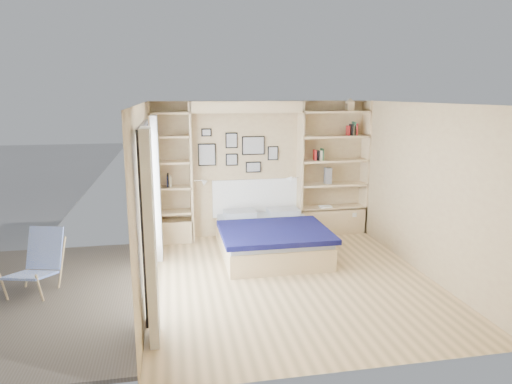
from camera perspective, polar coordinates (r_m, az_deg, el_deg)
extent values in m
plane|color=#D6B27B|center=(6.72, 4.41, -10.87)|extent=(4.50, 4.50, 0.00)
plane|color=tan|center=(8.49, 0.63, 2.85)|extent=(4.00, 0.00, 4.00)
plane|color=tan|center=(4.28, 12.50, -6.87)|extent=(4.00, 0.00, 4.00)
plane|color=tan|center=(6.13, -13.77, -1.14)|extent=(0.00, 4.50, 4.50)
plane|color=tan|center=(7.12, 20.34, 0.27)|extent=(0.00, 4.50, 4.50)
plane|color=white|center=(6.18, 4.79, 10.97)|extent=(4.50, 4.50, 0.00)
cube|color=tan|center=(8.16, -8.12, 2.36)|extent=(0.04, 0.35, 2.50)
cube|color=tan|center=(8.48, 5.51, 2.79)|extent=(0.04, 0.35, 2.50)
cube|color=tan|center=(8.15, -1.21, 10.60)|extent=(2.00, 0.35, 0.20)
cube|color=tan|center=(8.92, 13.45, 2.98)|extent=(0.04, 0.35, 2.50)
cube|color=tan|center=(8.16, -12.90, 2.17)|extent=(0.04, 0.35, 2.50)
cube|color=tan|center=(8.90, 9.42, -3.47)|extent=(1.30, 0.35, 0.50)
cube|color=tan|center=(8.40, -10.30, -4.81)|extent=(0.70, 0.35, 0.40)
cube|color=black|center=(5.99, -13.95, 8.03)|extent=(0.04, 2.08, 0.06)
cube|color=black|center=(6.51, -12.95, -11.64)|extent=(0.04, 2.08, 0.06)
cube|color=black|center=(5.18, -13.92, -5.31)|extent=(0.04, 0.06, 2.20)
cube|color=black|center=(7.16, -13.06, -0.45)|extent=(0.04, 0.06, 2.20)
cube|color=silver|center=(6.16, -13.52, -2.31)|extent=(0.01, 2.00, 2.20)
cube|color=white|center=(4.90, -13.07, -5.69)|extent=(0.10, 0.45, 2.30)
cube|color=white|center=(7.42, -12.30, 0.42)|extent=(0.10, 0.45, 2.30)
cube|color=tan|center=(8.83, 9.47, -1.91)|extent=(1.30, 0.35, 0.04)
cube|color=tan|center=(8.74, 9.58, 0.95)|extent=(1.30, 0.35, 0.04)
cube|color=tan|center=(8.66, 9.68, 3.88)|extent=(1.30, 0.35, 0.04)
cube|color=tan|center=(8.61, 9.79, 6.84)|extent=(1.30, 0.35, 0.04)
cube|color=tan|center=(8.58, 9.90, 9.83)|extent=(1.30, 0.35, 0.04)
cube|color=tan|center=(8.30, -10.39, -2.50)|extent=(0.70, 0.35, 0.04)
cube|color=tan|center=(8.20, -10.51, 0.54)|extent=(0.70, 0.35, 0.04)
cube|color=tan|center=(8.12, -10.63, 3.65)|extent=(0.70, 0.35, 0.04)
cube|color=tan|center=(8.07, -10.76, 6.81)|extent=(0.70, 0.35, 0.04)
cube|color=tan|center=(8.04, -10.87, 9.65)|extent=(0.70, 0.35, 0.04)
cube|color=tan|center=(7.70, 1.75, -6.38)|extent=(1.61, 2.02, 0.35)
cube|color=#A6ACB5|center=(7.63, 1.76, -4.77)|extent=(1.57, 1.98, 0.10)
cube|color=#0E0F40|center=(7.29, 2.35, -5.01)|extent=(1.71, 1.41, 0.08)
cube|color=#A6ACB5|center=(8.20, -2.05, -2.76)|extent=(0.55, 0.40, 0.12)
cube|color=#A6ACB5|center=(8.35, 3.44, -2.49)|extent=(0.55, 0.40, 0.12)
cube|color=white|center=(8.55, 0.26, -0.70)|extent=(1.71, 0.04, 0.70)
cube|color=black|center=(8.28, -6.15, 4.65)|extent=(0.32, 0.02, 0.40)
cube|color=gray|center=(8.27, -6.15, 4.64)|extent=(0.28, 0.01, 0.36)
cube|color=black|center=(8.30, -3.07, 6.46)|extent=(0.22, 0.02, 0.28)
cube|color=gray|center=(8.29, -3.06, 6.45)|extent=(0.18, 0.01, 0.24)
cube|color=black|center=(8.34, -3.05, 4.07)|extent=(0.22, 0.02, 0.22)
cube|color=gray|center=(8.33, -3.04, 4.06)|extent=(0.18, 0.01, 0.18)
cube|color=black|center=(8.37, -0.34, 5.84)|extent=(0.42, 0.02, 0.34)
cube|color=gray|center=(8.36, -0.32, 5.83)|extent=(0.38, 0.01, 0.30)
cube|color=black|center=(8.43, -0.33, 3.13)|extent=(0.28, 0.02, 0.20)
cube|color=gray|center=(8.42, -0.32, 3.12)|extent=(0.24, 0.01, 0.16)
cube|color=black|center=(8.46, 2.14, 4.87)|extent=(0.20, 0.02, 0.26)
cube|color=gray|center=(8.45, 2.15, 4.87)|extent=(0.16, 0.01, 0.22)
cube|color=black|center=(8.24, -6.22, 7.41)|extent=(0.18, 0.02, 0.14)
cube|color=gray|center=(8.23, -6.21, 7.40)|extent=(0.14, 0.01, 0.10)
cylinder|color=silver|center=(8.12, -7.08, 1.40)|extent=(0.20, 0.02, 0.02)
cone|color=white|center=(8.13, -6.37, 1.29)|extent=(0.13, 0.12, 0.15)
cylinder|color=silver|center=(8.40, 4.72, 1.81)|extent=(0.20, 0.02, 0.02)
cone|color=white|center=(8.37, 4.05, 1.66)|extent=(0.13, 0.12, 0.15)
cube|color=#A51E1E|center=(8.52, 7.35, 4.60)|extent=(0.02, 0.15, 0.19)
cube|color=black|center=(8.54, 7.72, 4.57)|extent=(0.03, 0.15, 0.18)
cube|color=#BFB28C|center=(8.55, 8.02, 4.57)|extent=(0.04, 0.15, 0.18)
cube|color=#255434|center=(8.56, 8.24, 4.69)|extent=(0.03, 0.15, 0.22)
cube|color=#A51E1E|center=(8.69, 11.43, 7.54)|extent=(0.02, 0.15, 0.18)
cube|color=black|center=(8.71, 11.80, 7.64)|extent=(0.03, 0.15, 0.21)
cube|color=#BFB28C|center=(8.73, 12.10, 7.55)|extent=(0.04, 0.15, 0.18)
cube|color=#26593F|center=(8.73, 12.12, 7.78)|extent=(0.03, 0.15, 0.25)
cube|color=#A51E1E|center=(8.74, 12.35, 7.66)|extent=(0.03, 0.15, 0.22)
cube|color=navy|center=(8.17, -11.00, 1.32)|extent=(0.02, 0.15, 0.19)
cube|color=black|center=(8.17, -10.94, 1.47)|extent=(0.03, 0.15, 0.24)
cube|color=#BFB28C|center=(8.17, -10.62, 1.36)|extent=(0.03, 0.15, 0.20)
cube|color=tan|center=(8.67, 11.67, 10.41)|extent=(0.13, 0.13, 0.15)
cone|color=tan|center=(8.67, 11.70, 11.17)|extent=(0.20, 0.20, 0.08)
cube|color=slate|center=(8.66, 8.97, 2.03)|extent=(0.12, 0.12, 0.30)
cube|color=white|center=(8.72, 8.68, -1.82)|extent=(0.22, 0.16, 0.03)
cube|color=#66584B|center=(6.81, -27.07, -11.92)|extent=(3.20, 4.00, 0.05)
cylinder|color=tan|center=(6.73, -28.99, -10.41)|extent=(0.06, 0.14, 0.42)
cylinder|color=tan|center=(6.49, -25.42, -10.86)|extent=(0.06, 0.14, 0.42)
cylinder|color=tan|center=(7.16, -26.52, -7.92)|extent=(0.12, 0.34, 0.70)
cylinder|color=tan|center=(6.93, -23.12, -8.24)|extent=(0.12, 0.34, 0.70)
cube|color=#3654BB|center=(6.75, -26.37, -9.30)|extent=(0.62, 0.69, 0.15)
cube|color=#3654BB|center=(7.00, -24.88, -6.34)|extent=(0.53, 0.35, 0.57)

